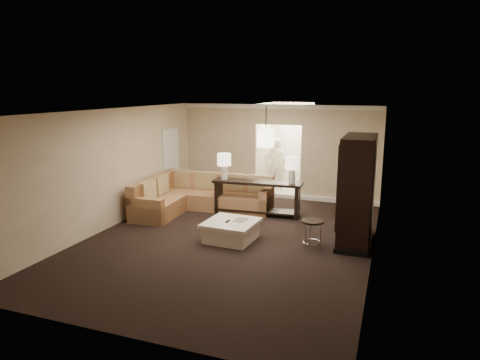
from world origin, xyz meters
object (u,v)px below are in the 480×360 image
at_px(console_table, 257,195).
at_px(person, 277,160).
at_px(armoire, 357,193).
at_px(coffee_table, 231,230).
at_px(drink_table, 312,228).
at_px(sectional_sofa, 197,197).

height_order(console_table, person, person).
height_order(armoire, person, armoire).
distance_m(console_table, person, 3.20).
distance_m(console_table, armoire, 2.96).
xyz_separation_m(coffee_table, armoire, (2.55, 0.75, 0.88)).
xyz_separation_m(coffee_table, console_table, (-0.05, 2.03, 0.31)).
bearing_deg(drink_table, armoire, 34.25).
bearing_deg(person, coffee_table, 89.27).
bearing_deg(coffee_table, drink_table, 6.38).
bearing_deg(person, armoire, 118.45).
xyz_separation_m(armoire, person, (-2.93, 4.44, -0.17)).
relative_size(coffee_table, drink_table, 1.96).
relative_size(drink_table, person, 0.31).
relative_size(sectional_sofa, armoire, 1.39).
bearing_deg(sectional_sofa, drink_table, -28.69).
bearing_deg(sectional_sofa, person, 65.60).
bearing_deg(drink_table, coffee_table, -173.62).
bearing_deg(person, drink_table, 108.04).
distance_m(sectional_sofa, console_table, 1.67).
xyz_separation_m(sectional_sofa, console_table, (1.65, 0.16, 0.16)).
xyz_separation_m(sectional_sofa, coffee_table, (1.70, -1.87, -0.16)).
bearing_deg(armoire, sectional_sofa, 165.16).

